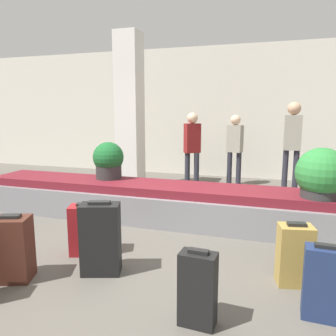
{
  "coord_description": "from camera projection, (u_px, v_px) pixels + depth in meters",
  "views": [
    {
      "loc": [
        1.44,
        -3.2,
        1.62
      ],
      "look_at": [
        0.0,
        1.33,
        0.8
      ],
      "focal_mm": 35.0,
      "sensor_mm": 36.0,
      "label": 1
    }
  ],
  "objects": [
    {
      "name": "suitcase_2",
      "position": [
        295.0,
        255.0,
        3.08
      ],
      "size": [
        0.34,
        0.28,
        0.61
      ],
      "rotation": [
        0.0,
        0.0,
        0.2
      ],
      "color": "#A3843D",
      "rests_on": "ground_plane"
    },
    {
      "name": "potted_plant_1",
      "position": [
        108.0,
        161.0,
        5.27
      ],
      "size": [
        0.49,
        0.49,
        0.59
      ],
      "color": "#2D2D2D",
      "rests_on": "carousel"
    },
    {
      "name": "pillar",
      "position": [
        130.0,
        113.0,
        6.76
      ],
      "size": [
        0.48,
        0.48,
        3.2
      ],
      "color": "silver",
      "rests_on": "ground_plane"
    },
    {
      "name": "carousel",
      "position": [
        168.0,
        203.0,
        4.92
      ],
      "size": [
        6.2,
        0.91,
        0.55
      ],
      "color": "gray",
      "rests_on": "ground_plane"
    },
    {
      "name": "suitcase_0",
      "position": [
        13.0,
        249.0,
        3.15
      ],
      "size": [
        0.4,
        0.36,
        0.66
      ],
      "rotation": [
        0.0,
        0.0,
        0.35
      ],
      "color": "#472319",
      "rests_on": "ground_plane"
    },
    {
      "name": "suitcase_1",
      "position": [
        87.0,
        229.0,
        3.75
      ],
      "size": [
        0.44,
        0.35,
        0.6
      ],
      "rotation": [
        0.0,
        0.0,
        0.34
      ],
      "color": "maroon",
      "rests_on": "ground_plane"
    },
    {
      "name": "traveler_2",
      "position": [
        192.0,
        144.0,
        6.85
      ],
      "size": [
        0.36,
        0.34,
        1.6
      ],
      "rotation": [
        0.0,
        0.0,
        0.69
      ],
      "color": "#282833",
      "rests_on": "ground_plane"
    },
    {
      "name": "ground_plane",
      "position": [
        132.0,
        256.0,
        3.71
      ],
      "size": [
        18.0,
        18.0,
        0.0
      ],
      "primitive_type": "plane",
      "color": "#59544C"
    },
    {
      "name": "suitcase_7",
      "position": [
        198.0,
        289.0,
        2.48
      ],
      "size": [
        0.29,
        0.18,
        0.61
      ],
      "rotation": [
        0.0,
        0.0,
        -0.06
      ],
      "color": "black",
      "rests_on": "ground_plane"
    },
    {
      "name": "suitcase_6",
      "position": [
        101.0,
        239.0,
        3.28
      ],
      "size": [
        0.44,
        0.34,
        0.75
      ],
      "rotation": [
        0.0,
        0.0,
        0.32
      ],
      "color": "black",
      "rests_on": "ground_plane"
    },
    {
      "name": "back_wall",
      "position": [
        213.0,
        113.0,
        8.16
      ],
      "size": [
        18.0,
        0.06,
        3.2
      ],
      "color": "beige",
      "rests_on": "ground_plane"
    },
    {
      "name": "traveler_1",
      "position": [
        235.0,
        144.0,
        7.15
      ],
      "size": [
        0.36,
        0.27,
        1.55
      ],
      "rotation": [
        0.0,
        0.0,
        -0.33
      ],
      "color": "#282833",
      "rests_on": "ground_plane"
    },
    {
      "name": "potted_plant_0",
      "position": [
        321.0,
        175.0,
        4.09
      ],
      "size": [
        0.63,
        0.63,
        0.63
      ],
      "color": "#2D2D2D",
      "rests_on": "carousel"
    },
    {
      "name": "suitcase_4",
      "position": [
        322.0,
        283.0,
        2.56
      ],
      "size": [
        0.29,
        0.19,
        0.62
      ],
      "rotation": [
        0.0,
        0.0,
        -0.04
      ],
      "color": "navy",
      "rests_on": "ground_plane"
    },
    {
      "name": "traveler_0",
      "position": [
        292.0,
        138.0,
        6.45
      ],
      "size": [
        0.32,
        0.25,
        1.81
      ],
      "rotation": [
        0.0,
        0.0,
        0.02
      ],
      "color": "#282833",
      "rests_on": "ground_plane"
    }
  ]
}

